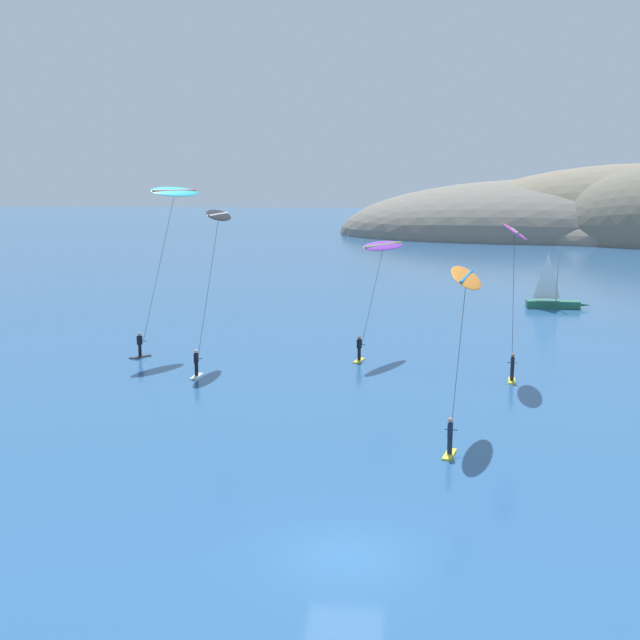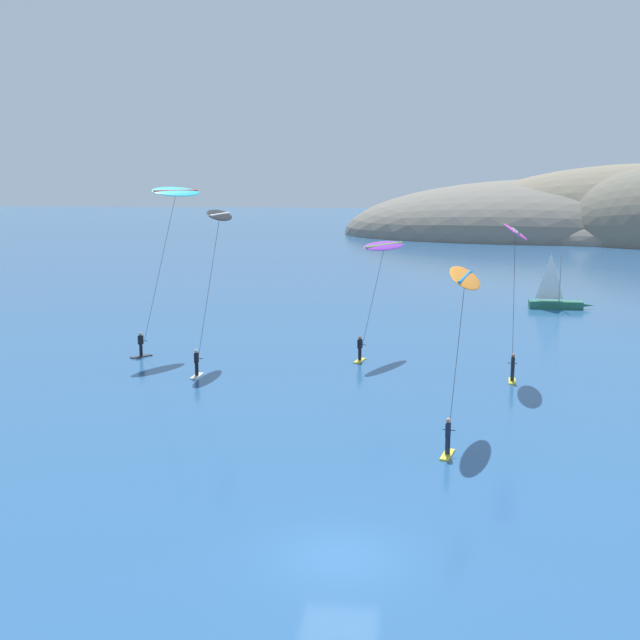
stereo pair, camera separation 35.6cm
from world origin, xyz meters
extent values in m
plane|color=#285689|center=(0.00, 0.00, 0.00)|extent=(600.00, 600.00, 0.00)
ellipsoid|color=slate|center=(31.38, 150.16, 0.00)|extent=(88.92, 53.79, 23.51)
cube|color=#23664C|center=(15.26, 51.64, 0.35)|extent=(4.83, 1.51, 0.70)
cone|color=#23664C|center=(17.66, 51.58, 0.35)|extent=(2.18, 0.72, 0.67)
cylinder|color=#B2B2B7|center=(15.56, 51.63, 3.20)|extent=(0.12, 0.12, 5.00)
pyramid|color=white|center=(14.66, 51.65, 3.03)|extent=(1.80, 0.12, 4.25)
cylinder|color=#A5A5AD|center=(14.66, 51.65, 0.95)|extent=(1.80, 0.12, 0.08)
cube|color=yellow|center=(-1.29, 27.76, 0.04)|extent=(0.77, 1.55, 0.08)
cylinder|color=black|center=(-1.29, 27.76, 0.48)|extent=(0.22, 0.22, 0.80)
cube|color=black|center=(-1.29, 27.76, 1.18)|extent=(0.33, 0.39, 0.60)
sphere|color=#9E7051|center=(-1.29, 27.76, 1.60)|extent=(0.22, 0.22, 0.22)
cylinder|color=black|center=(-1.14, 28.07, 1.06)|extent=(0.51, 0.28, 0.04)
ellipsoid|color=purple|center=(0.12, 30.65, 7.42)|extent=(3.40, 5.31, 0.66)
cylinder|color=#7ACC42|center=(0.12, 30.65, 7.47)|extent=(2.37, 4.63, 0.16)
cylinder|color=#333338|center=(-0.51, 29.36, 4.19)|extent=(1.29, 2.61, 6.27)
cube|color=#2D2D33|center=(-16.10, 27.30, 0.04)|extent=(1.29, 1.39, 0.08)
cylinder|color=black|center=(-16.10, 27.30, 0.48)|extent=(0.22, 0.22, 0.80)
cube|color=black|center=(-16.10, 27.30, 1.18)|extent=(0.33, 0.39, 0.60)
sphere|color=tan|center=(-16.10, 27.30, 1.60)|extent=(0.22, 0.22, 0.22)
cylinder|color=black|center=(-15.94, 27.61, 1.06)|extent=(0.51, 0.28, 0.04)
ellipsoid|color=#23B2C6|center=(-14.36, 30.74, 11.02)|extent=(3.46, 4.70, 0.81)
cylinder|color=#DB4C38|center=(-14.36, 30.74, 11.07)|extent=(2.05, 3.84, 0.16)
cylinder|color=#333338|center=(-15.15, 29.18, 5.99)|extent=(1.61, 3.16, 9.87)
cube|color=yellow|center=(8.10, 23.42, 0.04)|extent=(0.56, 1.53, 0.08)
cylinder|color=black|center=(8.10, 23.42, 0.48)|extent=(0.22, 0.22, 0.80)
cube|color=black|center=(8.10, 23.42, 1.18)|extent=(0.21, 0.35, 0.60)
sphere|color=#9E7051|center=(8.10, 23.42, 1.60)|extent=(0.22, 0.22, 0.22)
cylinder|color=black|center=(8.12, 23.77, 1.06)|extent=(0.55, 0.06, 0.04)
ellipsoid|color=#D62D9E|center=(8.20, 25.75, 8.74)|extent=(1.73, 4.89, 1.10)
cylinder|color=#28D160|center=(8.20, 25.75, 8.79)|extent=(0.36, 4.59, 0.16)
cylinder|color=#333338|center=(8.16, 24.76, 4.85)|extent=(0.11, 2.01, 7.59)
cube|color=yellow|center=(3.79, 9.95, 0.04)|extent=(0.73, 1.55, 0.08)
cylinder|color=#192338|center=(3.79, 9.95, 0.48)|extent=(0.22, 0.22, 0.80)
cube|color=#192338|center=(3.79, 9.95, 1.18)|extent=(0.26, 0.37, 0.60)
sphere|color=tan|center=(3.79, 9.95, 1.60)|extent=(0.22, 0.22, 0.22)
cylinder|color=black|center=(3.85, 10.30, 1.06)|extent=(0.55, 0.14, 0.04)
ellipsoid|color=orange|center=(4.60, 14.45, 7.28)|extent=(2.31, 5.15, 1.11)
cylinder|color=#0F7FE5|center=(4.60, 14.45, 7.33)|extent=(0.99, 4.67, 0.16)
cylinder|color=#333338|center=(4.22, 12.37, 4.12)|extent=(0.77, 4.18, 6.14)
cube|color=silver|center=(-10.88, 22.42, 0.04)|extent=(0.48, 1.52, 0.08)
cylinder|color=black|center=(-10.88, 22.42, 0.48)|extent=(0.22, 0.22, 0.80)
cube|color=black|center=(-10.88, 22.42, 1.18)|extent=(0.22, 0.35, 0.60)
sphere|color=beige|center=(-10.88, 22.42, 1.60)|extent=(0.22, 0.22, 0.22)
cylinder|color=black|center=(-10.87, 22.77, 1.06)|extent=(0.55, 0.07, 0.04)
ellipsoid|color=black|center=(-10.62, 27.99, 9.54)|extent=(1.42, 4.56, 0.87)
cylinder|color=white|center=(-10.62, 27.99, 9.59)|extent=(0.36, 4.29, 0.16)
cylinder|color=#333338|center=(-10.74, 25.38, 5.25)|extent=(0.27, 5.25, 8.40)
camera|label=1|loc=(1.85, -23.94, 11.98)|focal=45.00mm
camera|label=2|loc=(2.20, -23.90, 11.98)|focal=45.00mm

